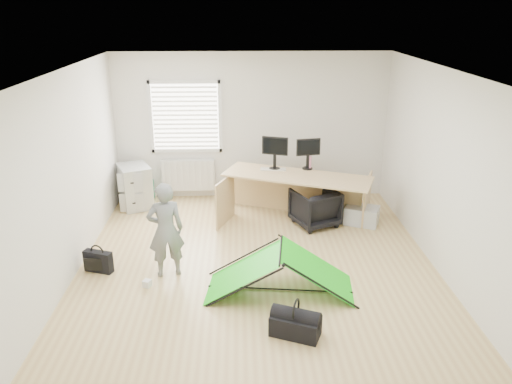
{
  "coord_description": "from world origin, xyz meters",
  "views": [
    {
      "loc": [
        -0.24,
        -6.27,
        3.48
      ],
      "look_at": [
        0.0,
        0.4,
        0.95
      ],
      "focal_mm": 35.0,
      "sensor_mm": 36.0,
      "label": 1
    }
  ],
  "objects_px": {
    "monitor_right": "(308,158)",
    "kite": "(280,271)",
    "office_chair": "(315,207)",
    "person": "(166,230)",
    "duffel_bag": "(295,326)",
    "laptop_bag": "(98,261)",
    "filing_cabinet": "(135,186)",
    "desk": "(296,199)",
    "storage_crate": "(362,215)",
    "monitor_left": "(275,158)",
    "thermos": "(310,162)"
  },
  "relations": [
    {
      "from": "office_chair",
      "to": "kite",
      "type": "xyz_separation_m",
      "value": [
        -0.74,
        -2.03,
        -0.02
      ]
    },
    {
      "from": "storage_crate",
      "to": "duffel_bag",
      "type": "xyz_separation_m",
      "value": [
        -1.44,
        -2.97,
        -0.03
      ]
    },
    {
      "from": "monitor_right",
      "to": "storage_crate",
      "type": "height_order",
      "value": "monitor_right"
    },
    {
      "from": "desk",
      "to": "filing_cabinet",
      "type": "relative_size",
      "value": 3.12
    },
    {
      "from": "desk",
      "to": "monitor_right",
      "type": "distance_m",
      "value": 0.73
    },
    {
      "from": "desk",
      "to": "office_chair",
      "type": "distance_m",
      "value": 0.35
    },
    {
      "from": "filing_cabinet",
      "to": "laptop_bag",
      "type": "distance_m",
      "value": 2.39
    },
    {
      "from": "monitor_right",
      "to": "kite",
      "type": "distance_m",
      "value": 2.71
    },
    {
      "from": "kite",
      "to": "storage_crate",
      "type": "bearing_deg",
      "value": 59.81
    },
    {
      "from": "monitor_left",
      "to": "thermos",
      "type": "distance_m",
      "value": 0.61
    },
    {
      "from": "filing_cabinet",
      "to": "office_chair",
      "type": "bearing_deg",
      "value": -40.9
    },
    {
      "from": "monitor_left",
      "to": "laptop_bag",
      "type": "relative_size",
      "value": 1.09
    },
    {
      "from": "monitor_left",
      "to": "person",
      "type": "height_order",
      "value": "person"
    },
    {
      "from": "monitor_right",
      "to": "storage_crate",
      "type": "xyz_separation_m",
      "value": [
        0.88,
        -0.48,
        -0.87
      ]
    },
    {
      "from": "monitor_left",
      "to": "person",
      "type": "xyz_separation_m",
      "value": [
        -1.59,
        -2.05,
        -0.37
      ]
    },
    {
      "from": "laptop_bag",
      "to": "duffel_bag",
      "type": "height_order",
      "value": "laptop_bag"
    },
    {
      "from": "filing_cabinet",
      "to": "office_chair",
      "type": "relative_size",
      "value": 1.13
    },
    {
      "from": "person",
      "to": "storage_crate",
      "type": "relative_size",
      "value": 2.47
    },
    {
      "from": "monitor_left",
      "to": "office_chair",
      "type": "relative_size",
      "value": 0.64
    },
    {
      "from": "desk",
      "to": "filing_cabinet",
      "type": "bearing_deg",
      "value": -173.4
    },
    {
      "from": "person",
      "to": "kite",
      "type": "distance_m",
      "value": 1.61
    },
    {
      "from": "filing_cabinet",
      "to": "laptop_bag",
      "type": "relative_size",
      "value": 1.91
    },
    {
      "from": "desk",
      "to": "person",
      "type": "height_order",
      "value": "person"
    },
    {
      "from": "desk",
      "to": "monitor_left",
      "type": "distance_m",
      "value": 0.79
    },
    {
      "from": "duffel_bag",
      "to": "monitor_left",
      "type": "bearing_deg",
      "value": 112.4
    },
    {
      "from": "monitor_right",
      "to": "thermos",
      "type": "xyz_separation_m",
      "value": [
        0.04,
        0.01,
        -0.09
      ]
    },
    {
      "from": "monitor_right",
      "to": "office_chair",
      "type": "height_order",
      "value": "monitor_right"
    },
    {
      "from": "office_chair",
      "to": "person",
      "type": "xyz_separation_m",
      "value": [
        -2.24,
        -1.56,
        0.35
      ]
    },
    {
      "from": "duffel_bag",
      "to": "monitor_right",
      "type": "bearing_deg",
      "value": 103.11
    },
    {
      "from": "monitor_left",
      "to": "thermos",
      "type": "height_order",
      "value": "monitor_left"
    },
    {
      "from": "filing_cabinet",
      "to": "monitor_right",
      "type": "relative_size",
      "value": 1.89
    },
    {
      "from": "office_chair",
      "to": "person",
      "type": "height_order",
      "value": "person"
    },
    {
      "from": "desk",
      "to": "monitor_right",
      "type": "relative_size",
      "value": 5.89
    },
    {
      "from": "desk",
      "to": "monitor_right",
      "type": "bearing_deg",
      "value": 79.79
    },
    {
      "from": "thermos",
      "to": "duffel_bag",
      "type": "xyz_separation_m",
      "value": [
        -0.6,
        -3.46,
        -0.82
      ]
    },
    {
      "from": "monitor_right",
      "to": "kite",
      "type": "relative_size",
      "value": 0.22
    },
    {
      "from": "filing_cabinet",
      "to": "duffel_bag",
      "type": "bearing_deg",
      "value": -81.71
    },
    {
      "from": "filing_cabinet",
      "to": "thermos",
      "type": "distance_m",
      "value": 3.17
    },
    {
      "from": "office_chair",
      "to": "kite",
      "type": "bearing_deg",
      "value": 46.08
    },
    {
      "from": "filing_cabinet",
      "to": "person",
      "type": "xyz_separation_m",
      "value": [
        0.9,
        -2.49,
        0.28
      ]
    },
    {
      "from": "storage_crate",
      "to": "duffel_bag",
      "type": "height_order",
      "value": "storage_crate"
    },
    {
      "from": "monitor_left",
      "to": "duffel_bag",
      "type": "xyz_separation_m",
      "value": [
        0.0,
        -3.45,
        -0.92
      ]
    },
    {
      "from": "kite",
      "to": "storage_crate",
      "type": "xyz_separation_m",
      "value": [
        1.54,
        2.04,
        -0.14
      ]
    },
    {
      "from": "desk",
      "to": "person",
      "type": "relative_size",
      "value": 1.82
    },
    {
      "from": "storage_crate",
      "to": "kite",
      "type": "bearing_deg",
      "value": -127.03
    },
    {
      "from": "storage_crate",
      "to": "office_chair",
      "type": "bearing_deg",
      "value": -179.07
    },
    {
      "from": "filing_cabinet",
      "to": "duffel_bag",
      "type": "height_order",
      "value": "filing_cabinet"
    },
    {
      "from": "filing_cabinet",
      "to": "office_chair",
      "type": "xyz_separation_m",
      "value": [
        3.14,
        -0.93,
        -0.08
      ]
    },
    {
      "from": "person",
      "to": "duffel_bag",
      "type": "bearing_deg",
      "value": 124.19
    },
    {
      "from": "kite",
      "to": "filing_cabinet",
      "type": "bearing_deg",
      "value": 135.8
    }
  ]
}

